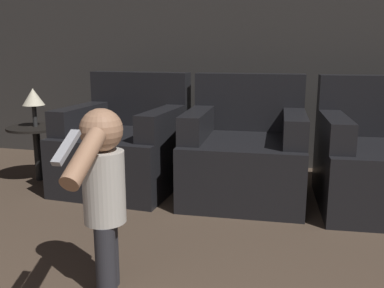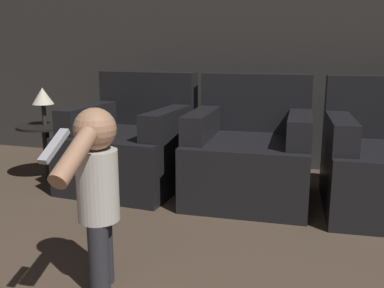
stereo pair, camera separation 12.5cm
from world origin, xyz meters
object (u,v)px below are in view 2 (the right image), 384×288
armchair_middle (250,155)px  person_toddler (97,186)px  armchair_left (132,146)px  lamp (43,97)px

armchair_middle → person_toddler: bearing=-109.0°
armchair_middle → person_toddler: (-0.44, -1.51, 0.18)m
armchair_left → person_toddler: size_ratio=1.11×
armchair_left → person_toddler: bearing=-66.9°
lamp → armchair_left: bearing=3.7°
person_toddler → lamp: size_ratio=2.69×
armchair_middle → lamp: 1.81m
armchair_left → lamp: size_ratio=2.97×
person_toddler → lamp: person_toddler is taller
armchair_middle → lamp: size_ratio=2.95×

